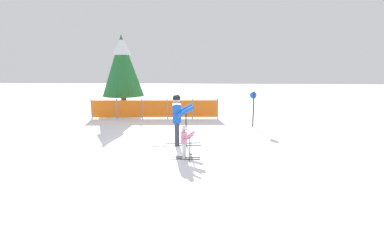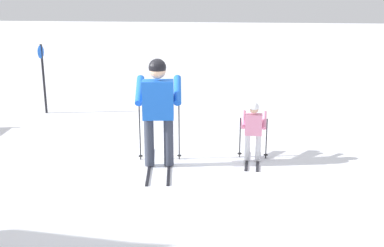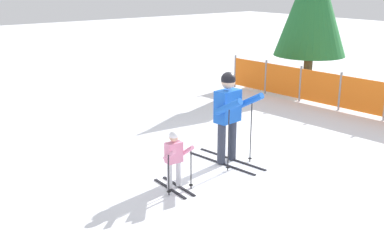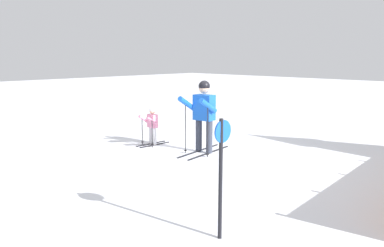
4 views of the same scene
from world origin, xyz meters
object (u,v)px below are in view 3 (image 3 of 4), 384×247
at_px(skier_adult, 229,109).
at_px(safety_fence, 320,87).
at_px(conifer_far, 313,0).
at_px(skier_child, 174,156).

height_order(skier_adult, safety_fence, skier_adult).
distance_m(skier_adult, conifer_far, 7.97).
distance_m(skier_adult, skier_child, 1.58).
bearing_deg(safety_fence, skier_child, -72.72).
bearing_deg(skier_child, safety_fence, 110.05).
distance_m(skier_child, conifer_far, 9.50).
bearing_deg(skier_child, conifer_far, 118.67).
bearing_deg(safety_fence, conifer_far, 134.79).
xyz_separation_m(skier_adult, safety_fence, (-1.59, 4.73, -0.52)).
height_order(skier_adult, conifer_far, conifer_far).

